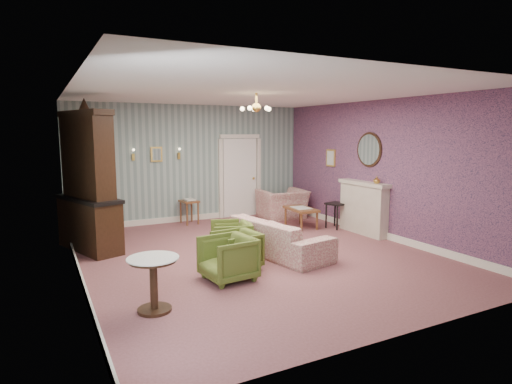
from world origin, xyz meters
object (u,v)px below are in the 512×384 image
olive_chair_b (236,248)px  fireplace (363,208)px  pedestal_table (154,284)px  sofa_chintz (276,230)px  coffee_table (301,217)px  olive_chair_a (228,256)px  dresser (87,177)px  wingback_chair (282,199)px  olive_chair_c (231,237)px  side_table_black (336,216)px

olive_chair_b → fireplace: 3.63m
olive_chair_b → pedestal_table: size_ratio=0.97×
olive_chair_b → sofa_chintz: (1.01, 0.45, 0.10)m
coffee_table → olive_chair_a: bearing=-139.6°
dresser → fireplace: (5.51, -1.36, -0.81)m
wingback_chair → coffee_table: size_ratio=1.24×
olive_chair_c → sofa_chintz: sofa_chintz is taller
sofa_chintz → side_table_black: size_ratio=3.72×
fireplace → coffee_table: 1.49m
olive_chair_a → fireplace: size_ratio=0.53×
coffee_table → fireplace: bearing=-52.8°
fireplace → side_table_black: size_ratio=2.32×
coffee_table → side_table_black: 0.82m
olive_chair_a → olive_chair_b: 0.57m
olive_chair_c → fireplace: fireplace is taller
dresser → coffee_table: bearing=-21.9°
olive_chair_a → dresser: bearing=-154.8°
sofa_chintz → fireplace: size_ratio=1.60×
wingback_chair → dresser: bearing=14.0°
fireplace → side_table_black: (-0.21, 0.68, -0.28)m
fireplace → sofa_chintz: bearing=-169.0°
olive_chair_b → sofa_chintz: bearing=108.9°
dresser → wingback_chair: bearing=-8.4°
olive_chair_a → sofa_chintz: 1.63m
coffee_table → olive_chair_b: bearing=-141.6°
wingback_chair → side_table_black: wingback_chair is taller
olive_chair_c → fireplace: size_ratio=0.50×
pedestal_table → side_table_black: bearing=28.6°
side_table_black → pedestal_table: pedestal_table is taller
olive_chair_b → olive_chair_c: bearing=157.7°
olive_chair_a → olive_chair_b: size_ratio=1.08×
olive_chair_a → pedestal_table: 1.42m
side_table_black → wingback_chair: bearing=107.1°
sofa_chintz → side_table_black: 2.57m
fireplace → coffee_table: fireplace is taller
sofa_chintz → pedestal_table: 3.04m
dresser → fireplace: dresser is taller
olive_chair_a → olive_chair_b: (0.35, 0.45, -0.03)m
olive_chair_a → olive_chair_c: olive_chair_a is taller
fireplace → coffee_table: (-0.87, 1.15, -0.35)m
wingback_chair → side_table_black: (0.49, -1.61, -0.20)m
olive_chair_b → fireplace: (3.50, 0.93, 0.24)m
olive_chair_b → dresser: dresser is taller
olive_chair_a → side_table_black: (3.64, 2.06, -0.07)m
olive_chair_c → coffee_table: olive_chair_c is taller
olive_chair_a → pedestal_table: size_ratio=1.06×
wingback_chair → pedestal_table: size_ratio=1.63×
fireplace → dresser: bearing=166.1°
wingback_chair → side_table_black: bearing=110.2°
olive_chair_c → wingback_chair: (2.59, 2.54, 0.15)m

